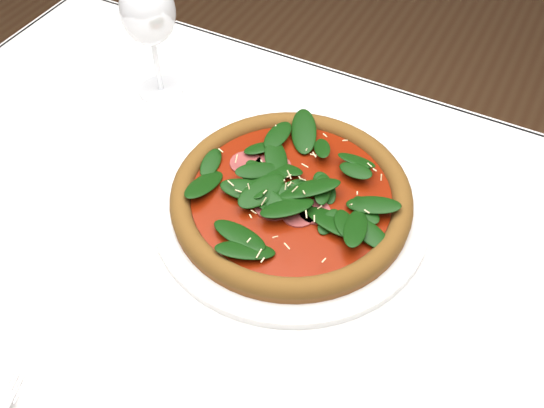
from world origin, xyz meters
The scene contains 4 objects.
dining_table centered at (0.00, 0.00, 0.65)m, with size 1.21×0.81×0.75m.
plate centered at (0.03, 0.09, 0.76)m, with size 0.37×0.37×0.02m.
pizza centered at (0.03, 0.09, 0.78)m, with size 0.42×0.42×0.04m.
wine_glass centered at (-0.28, 0.22, 0.89)m, with size 0.08×0.08×0.20m.
Camera 1 is at (0.25, -0.39, 1.37)m, focal length 40.00 mm.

